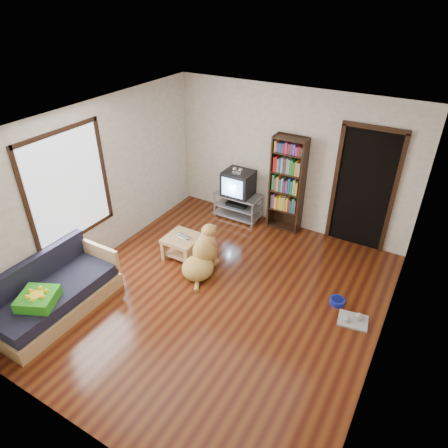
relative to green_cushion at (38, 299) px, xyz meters
The scene contains 18 objects.
ground 2.48m from the green_cushion, 44.03° to the left, with size 5.00×5.00×0.00m, color #5D2910.
ceiling 3.22m from the green_cushion, 44.03° to the left, with size 5.00×5.00×0.00m, color white.
wall_back 4.61m from the green_cushion, 67.34° to the left, with size 4.50×4.50×0.00m, color silver.
wall_front 2.09m from the green_cushion, 24.79° to the right, with size 4.50×4.50×0.00m, color silver.
wall_left 1.94m from the green_cushion, 106.46° to the left, with size 5.00×5.00×0.00m, color silver.
wall_right 4.42m from the green_cushion, 22.93° to the left, with size 5.00×5.00×0.00m, color silver.
green_cushion is the anchor object (origin of this frame).
laptop 2.35m from the green_cushion, 72.81° to the left, with size 0.28×0.18×0.02m, color silver.
dog_bowl 4.16m from the green_cushion, 36.48° to the left, with size 0.22×0.22×0.08m, color #162199.
grey_rag 4.27m from the green_cushion, 31.35° to the left, with size 0.40×0.32×0.03m, color #A8A8A8.
window 1.63m from the green_cushion, 112.10° to the left, with size 0.03×1.46×1.70m.
doorway 5.23m from the green_cushion, 53.39° to the left, with size 1.03×0.05×2.19m.
tv_stand 4.04m from the green_cushion, 77.83° to the left, with size 0.90×0.45×0.50m.
crt_tv 4.06m from the green_cushion, 77.90° to the left, with size 0.55×0.52×0.58m.
bookshelf 4.45m from the green_cushion, 65.96° to the left, with size 0.60×0.30×1.80m.
sofa 0.41m from the green_cushion, 111.72° to the left, with size 0.80×1.80×0.80m.
coffee_table 2.38m from the green_cushion, 73.02° to the left, with size 0.55×0.55×0.40m.
dog 2.43m from the green_cushion, 60.36° to the left, with size 0.50×0.97×0.80m.
Camera 1 is at (2.35, -3.87, 4.07)m, focal length 32.00 mm.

